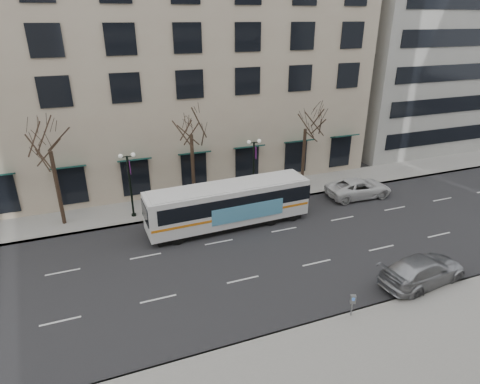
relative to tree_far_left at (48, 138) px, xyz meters
name	(u,v)px	position (x,y,z in m)	size (l,w,h in m)	color
ground	(230,259)	(10.00, -8.80, -6.70)	(160.00, 160.00, 0.00)	black
sidewalk_far	(250,194)	(15.00, 0.20, -6.62)	(80.00, 4.00, 0.15)	gray
building_hotel	(136,43)	(8.00, 12.20, 5.30)	(40.00, 20.00, 24.00)	tan
tree_far_left	(48,138)	(0.00, 0.00, 0.00)	(3.60, 3.60, 8.34)	black
tree_far_mid	(191,122)	(10.00, 0.00, 0.21)	(3.60, 3.60, 8.55)	black
tree_far_right	(306,118)	(20.00, 0.00, -0.28)	(3.60, 3.60, 8.06)	black
lamp_post_left	(130,182)	(5.01, -0.60, -3.75)	(1.22, 0.45, 5.21)	black
lamp_post_right	(254,166)	(15.01, -0.60, -3.75)	(1.22, 0.45, 5.21)	black
city_bus	(230,204)	(11.53, -4.45, -4.92)	(12.12, 3.06, 3.26)	white
silver_car	(423,270)	(19.68, -15.00, -5.88)	(2.29, 5.64, 1.64)	#989A9F
white_pickup	(359,188)	(23.63, -3.41, -5.91)	(2.62, 5.67, 1.58)	silver
pay_station	(353,301)	(14.04, -16.10, -5.64)	(0.32, 0.27, 1.25)	slate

